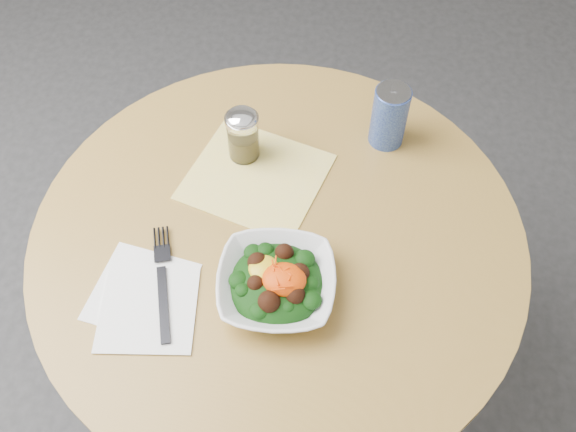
# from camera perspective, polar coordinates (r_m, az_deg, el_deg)

# --- Properties ---
(ground) EXTENTS (6.00, 6.00, 0.00)m
(ground) POSITION_cam_1_polar(r_m,az_deg,el_deg) (1.84, -0.60, -14.53)
(ground) COLOR #2B2B2E
(ground) RESTS_ON ground
(table) EXTENTS (0.90, 0.90, 0.75)m
(table) POSITION_cam_1_polar(r_m,az_deg,el_deg) (1.33, -0.80, -6.22)
(table) COLOR black
(table) RESTS_ON ground
(cloth_napkin) EXTENTS (0.30, 0.29, 0.00)m
(cloth_napkin) POSITION_cam_1_polar(r_m,az_deg,el_deg) (1.24, -2.89, 3.51)
(cloth_napkin) COLOR yellow
(cloth_napkin) RESTS_ON table
(paper_napkins) EXTENTS (0.20, 0.21, 0.00)m
(paper_napkins) POSITION_cam_1_polar(r_m,az_deg,el_deg) (1.12, -12.61, -7.33)
(paper_napkins) COLOR white
(paper_napkins) RESTS_ON table
(salad_bowl) EXTENTS (0.21, 0.21, 0.07)m
(salad_bowl) POSITION_cam_1_polar(r_m,az_deg,el_deg) (1.08, -1.02, -5.99)
(salad_bowl) COLOR silver
(salad_bowl) RESTS_ON table
(fork) EXTENTS (0.08, 0.23, 0.00)m
(fork) POSITION_cam_1_polar(r_m,az_deg,el_deg) (1.13, -11.08, -5.45)
(fork) COLOR black
(fork) RESTS_ON table
(spice_shaker) EXTENTS (0.06, 0.06, 0.12)m
(spice_shaker) POSITION_cam_1_polar(r_m,az_deg,el_deg) (1.23, -4.03, 7.20)
(spice_shaker) COLOR silver
(spice_shaker) RESTS_ON table
(beverage_can) EXTENTS (0.07, 0.07, 0.13)m
(beverage_can) POSITION_cam_1_polar(r_m,az_deg,el_deg) (1.27, 9.00, 8.77)
(beverage_can) COLOR navy
(beverage_can) RESTS_ON table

